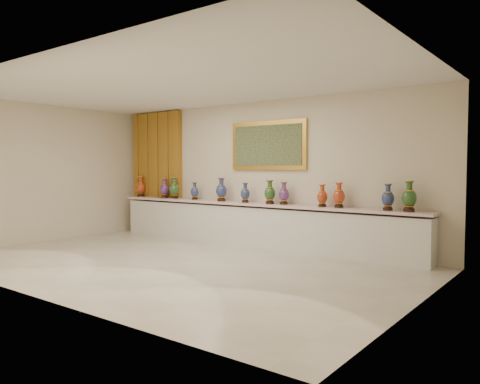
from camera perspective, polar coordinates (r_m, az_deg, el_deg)
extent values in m
plane|color=beige|center=(8.06, -8.02, -8.67)|extent=(8.00, 8.00, 0.00)
plane|color=beige|center=(9.82, 2.32, 2.26)|extent=(8.00, 0.00, 8.00)
plane|color=beige|center=(11.10, -22.82, 2.11)|extent=(0.00, 5.00, 5.00)
plane|color=beige|center=(5.79, 21.05, 1.55)|extent=(0.00, 5.00, 5.00)
plane|color=white|center=(8.01, -8.18, 12.84)|extent=(8.00, 8.00, 0.00)
cube|color=olive|center=(11.77, -10.06, 2.34)|extent=(1.64, 0.14, 2.95)
cube|color=gold|center=(9.65, 3.44, 5.70)|extent=(1.80, 0.06, 1.00)
cube|color=black|center=(9.62, 3.32, 5.70)|extent=(1.62, 0.02, 0.82)
cube|color=white|center=(9.71, 1.53, -4.23)|extent=(7.20, 0.42, 0.81)
cube|color=#FFD6DD|center=(9.64, 1.46, -1.47)|extent=(7.28, 0.48, 0.05)
cylinder|color=black|center=(11.99, -12.00, -0.42)|extent=(0.18, 0.18, 0.05)
cone|color=gold|center=(11.99, -12.00, -0.16)|extent=(0.16, 0.16, 0.03)
ellipsoid|color=#990811|center=(11.98, -12.01, 0.51)|extent=(0.30, 0.30, 0.29)
cylinder|color=gold|center=(11.98, -12.01, 1.10)|extent=(0.16, 0.16, 0.01)
cylinder|color=#990811|center=(11.98, -12.02, 1.41)|extent=(0.09, 0.09, 0.11)
cone|color=#990811|center=(11.97, -12.02, 1.76)|extent=(0.16, 0.16, 0.04)
cylinder|color=gold|center=(11.97, -12.02, 1.85)|extent=(0.16, 0.16, 0.01)
cylinder|color=black|center=(11.30, -9.18, -0.61)|extent=(0.17, 0.17, 0.05)
cone|color=gold|center=(11.29, -9.18, -0.35)|extent=(0.14, 0.14, 0.03)
ellipsoid|color=#2D124A|center=(11.29, -9.19, 0.31)|extent=(0.29, 0.29, 0.27)
cylinder|color=gold|center=(11.28, -9.19, 0.89)|extent=(0.15, 0.15, 0.01)
cylinder|color=#2D124A|center=(11.28, -9.20, 1.19)|extent=(0.09, 0.09, 0.10)
cone|color=#2D124A|center=(11.28, -9.20, 1.53)|extent=(0.15, 0.15, 0.04)
cylinder|color=gold|center=(11.28, -9.20, 1.63)|extent=(0.15, 0.15, 0.01)
cylinder|color=black|center=(11.05, -8.04, -0.67)|extent=(0.18, 0.18, 0.05)
cone|color=gold|center=(11.05, -8.04, -0.39)|extent=(0.15, 0.15, 0.03)
ellipsoid|color=black|center=(11.04, -8.04, 0.33)|extent=(0.29, 0.29, 0.29)
cylinder|color=gold|center=(11.04, -8.05, 0.96)|extent=(0.16, 0.16, 0.01)
cylinder|color=black|center=(11.03, -8.05, 1.29)|extent=(0.09, 0.09, 0.10)
cone|color=black|center=(11.03, -8.05, 1.66)|extent=(0.16, 0.16, 0.04)
cylinder|color=gold|center=(11.03, -8.05, 1.76)|extent=(0.16, 0.16, 0.01)
cylinder|color=black|center=(10.64, -5.54, -0.82)|extent=(0.14, 0.14, 0.04)
cone|color=gold|center=(10.64, -5.54, -0.59)|extent=(0.12, 0.12, 0.03)
ellipsoid|color=#080B40|center=(10.63, -5.54, 0.00)|extent=(0.19, 0.19, 0.23)
cylinder|color=gold|center=(10.63, -5.54, 0.53)|extent=(0.13, 0.13, 0.01)
cylinder|color=#080B40|center=(10.62, -5.55, 0.80)|extent=(0.07, 0.07, 0.08)
cone|color=#080B40|center=(10.62, -5.55, 1.11)|extent=(0.13, 0.13, 0.03)
cylinder|color=gold|center=(10.62, -5.55, 1.19)|extent=(0.13, 0.13, 0.01)
cylinder|color=black|center=(10.11, -2.28, -0.98)|extent=(0.18, 0.18, 0.05)
cone|color=gold|center=(10.11, -2.28, -0.66)|extent=(0.16, 0.16, 0.03)
ellipsoid|color=#080B40|center=(10.10, -2.28, 0.14)|extent=(0.29, 0.29, 0.30)
cylinder|color=gold|center=(10.09, -2.29, 0.85)|extent=(0.16, 0.16, 0.01)
cylinder|color=#080B40|center=(10.09, -2.29, 1.21)|extent=(0.09, 0.09, 0.11)
cone|color=#080B40|center=(10.09, -2.29, 1.63)|extent=(0.16, 0.16, 0.04)
cylinder|color=gold|center=(10.09, -2.29, 1.74)|extent=(0.17, 0.17, 0.01)
cylinder|color=black|center=(9.73, 0.64, -1.16)|extent=(0.15, 0.15, 0.04)
cone|color=gold|center=(9.73, 0.64, -0.90)|extent=(0.13, 0.13, 0.03)
ellipsoid|color=#080B40|center=(9.72, 0.64, -0.23)|extent=(0.24, 0.24, 0.24)
cylinder|color=gold|center=(9.71, 0.64, 0.37)|extent=(0.13, 0.13, 0.01)
cylinder|color=#080B40|center=(9.71, 0.64, 0.68)|extent=(0.08, 0.08, 0.09)
cone|color=#080B40|center=(9.71, 0.64, 1.03)|extent=(0.13, 0.13, 0.03)
cylinder|color=gold|center=(9.71, 0.64, 1.12)|extent=(0.13, 0.13, 0.01)
cylinder|color=black|center=(9.37, 3.65, -1.31)|extent=(0.17, 0.17, 0.05)
cone|color=gold|center=(9.37, 3.65, -0.99)|extent=(0.15, 0.15, 0.03)
ellipsoid|color=black|center=(9.36, 3.66, -0.18)|extent=(0.23, 0.23, 0.28)
cylinder|color=gold|center=(9.35, 3.66, 0.54)|extent=(0.15, 0.15, 0.01)
cylinder|color=black|center=(9.35, 3.66, 0.91)|extent=(0.09, 0.09, 0.10)
cone|color=black|center=(9.35, 3.66, 1.33)|extent=(0.15, 0.15, 0.04)
cylinder|color=gold|center=(9.35, 3.66, 1.44)|extent=(0.16, 0.16, 0.01)
cylinder|color=black|center=(9.25, 5.37, -1.38)|extent=(0.16, 0.16, 0.04)
cone|color=gold|center=(9.24, 5.37, -1.08)|extent=(0.14, 0.14, 0.03)
ellipsoid|color=#2D124A|center=(9.23, 5.37, -0.32)|extent=(0.24, 0.24, 0.26)
cylinder|color=gold|center=(9.23, 5.38, 0.36)|extent=(0.14, 0.14, 0.01)
cylinder|color=#2D124A|center=(9.23, 5.38, 0.71)|extent=(0.08, 0.08, 0.09)
cone|color=#2D124A|center=(9.22, 5.38, 1.10)|extent=(0.14, 0.14, 0.03)
cylinder|color=gold|center=(9.22, 5.38, 1.21)|extent=(0.15, 0.15, 0.01)
cylinder|color=black|center=(8.79, 9.99, -1.65)|extent=(0.15, 0.15, 0.04)
cone|color=gold|center=(8.79, 9.99, -1.35)|extent=(0.13, 0.13, 0.03)
ellipsoid|color=#990811|center=(8.78, 10.00, -0.61)|extent=(0.20, 0.20, 0.24)
cylinder|color=gold|center=(8.78, 10.01, 0.06)|extent=(0.13, 0.13, 0.01)
cylinder|color=#990811|center=(8.77, 10.01, 0.40)|extent=(0.08, 0.08, 0.09)
cone|color=#990811|center=(8.77, 10.01, 0.79)|extent=(0.13, 0.13, 0.03)
cylinder|color=gold|center=(8.77, 10.01, 0.90)|extent=(0.14, 0.14, 0.01)
cylinder|color=black|center=(8.67, 11.96, -1.72)|extent=(0.16, 0.16, 0.05)
cone|color=gold|center=(8.67, 11.97, -1.39)|extent=(0.14, 0.14, 0.03)
ellipsoid|color=#990811|center=(8.66, 11.98, -0.56)|extent=(0.25, 0.25, 0.27)
cylinder|color=gold|center=(8.65, 11.98, 0.19)|extent=(0.15, 0.15, 0.01)
cylinder|color=#990811|center=(8.65, 11.99, 0.57)|extent=(0.08, 0.08, 0.10)
cone|color=#990811|center=(8.65, 11.99, 1.01)|extent=(0.15, 0.15, 0.04)
cylinder|color=gold|center=(8.65, 11.99, 1.12)|extent=(0.15, 0.15, 0.01)
cylinder|color=black|center=(8.33, 17.56, -1.98)|extent=(0.16, 0.16, 0.05)
cone|color=gold|center=(8.33, 17.57, -1.64)|extent=(0.14, 0.14, 0.03)
ellipsoid|color=#080B40|center=(8.32, 17.58, -0.78)|extent=(0.25, 0.25, 0.26)
cylinder|color=gold|center=(8.31, 17.59, 0.00)|extent=(0.15, 0.15, 0.01)
cylinder|color=#080B40|center=(8.31, 17.60, 0.39)|extent=(0.08, 0.08, 0.10)
cone|color=#080B40|center=(8.31, 17.61, 0.85)|extent=(0.15, 0.15, 0.04)
cylinder|color=gold|center=(8.31, 17.61, 0.97)|extent=(0.15, 0.15, 0.01)
cylinder|color=black|center=(8.20, 19.90, -2.08)|extent=(0.18, 0.18, 0.05)
cone|color=gold|center=(8.19, 19.91, -1.69)|extent=(0.16, 0.16, 0.03)
ellipsoid|color=black|center=(8.18, 19.93, -0.70)|extent=(0.24, 0.24, 0.30)
cylinder|color=gold|center=(8.18, 19.95, 0.18)|extent=(0.16, 0.16, 0.01)
cylinder|color=black|center=(8.17, 19.95, 0.63)|extent=(0.10, 0.10, 0.11)
cone|color=black|center=(8.17, 19.96, 1.15)|extent=(0.16, 0.16, 0.04)
cylinder|color=gold|center=(8.17, 19.97, 1.29)|extent=(0.17, 0.17, 0.01)
cube|color=white|center=(10.99, -8.31, -0.81)|extent=(0.10, 0.06, 0.00)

